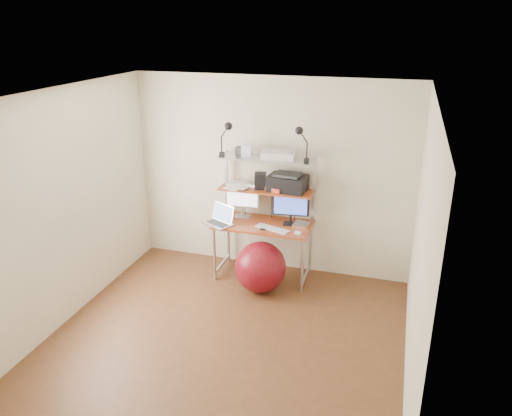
{
  "coord_description": "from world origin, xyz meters",
  "views": [
    {
      "loc": [
        1.57,
        -4.06,
        3.14
      ],
      "look_at": [
        -0.01,
        1.15,
        1.05
      ],
      "focal_mm": 35.0,
      "sensor_mm": 36.0,
      "label": 1
    }
  ],
  "objects_px": {
    "laptop": "(221,220)",
    "exercise_ball": "(260,267)",
    "monitor_black": "(291,207)",
    "monitor_silver": "(242,197)",
    "printer": "(288,182)"
  },
  "relations": [
    {
      "from": "monitor_black",
      "to": "monitor_silver",
      "type": "bearing_deg",
      "value": 167.88
    },
    {
      "from": "monitor_silver",
      "to": "exercise_ball",
      "type": "bearing_deg",
      "value": -57.83
    },
    {
      "from": "monitor_black",
      "to": "laptop",
      "type": "height_order",
      "value": "monitor_black"
    },
    {
      "from": "laptop",
      "to": "exercise_ball",
      "type": "xyz_separation_m",
      "value": [
        0.57,
        -0.19,
        -0.48
      ]
    },
    {
      "from": "monitor_black",
      "to": "exercise_ball",
      "type": "height_order",
      "value": "monitor_black"
    },
    {
      "from": "exercise_ball",
      "to": "printer",
      "type": "bearing_deg",
      "value": 68.22
    },
    {
      "from": "laptop",
      "to": "exercise_ball",
      "type": "relative_size",
      "value": 0.7
    },
    {
      "from": "monitor_black",
      "to": "laptop",
      "type": "relative_size",
      "value": 1.05
    },
    {
      "from": "printer",
      "to": "monitor_black",
      "type": "bearing_deg",
      "value": -41.15
    },
    {
      "from": "monitor_silver",
      "to": "printer",
      "type": "bearing_deg",
      "value": -5.58
    },
    {
      "from": "monitor_silver",
      "to": "monitor_black",
      "type": "xyz_separation_m",
      "value": [
        0.64,
        -0.06,
        -0.03
      ]
    },
    {
      "from": "monitor_silver",
      "to": "laptop",
      "type": "bearing_deg",
      "value": -127.58
    },
    {
      "from": "laptop",
      "to": "exercise_ball",
      "type": "distance_m",
      "value": 0.77
    },
    {
      "from": "monitor_silver",
      "to": "exercise_ball",
      "type": "xyz_separation_m",
      "value": [
        0.38,
        -0.49,
        -0.69
      ]
    },
    {
      "from": "monitor_black",
      "to": "exercise_ball",
      "type": "bearing_deg",
      "value": -127.68
    }
  ]
}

